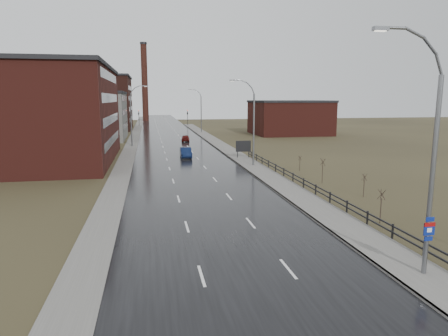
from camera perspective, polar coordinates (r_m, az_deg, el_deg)
name	(u,v)px	position (r m, az deg, el deg)	size (l,w,h in m)	color
ground	(268,314)	(17.93, 6.32, -19.98)	(320.00, 320.00, 0.00)	#2D2819
road	(175,147)	(75.51, -6.97, 3.05)	(14.00, 300.00, 0.06)	black
sidewalk_right	(254,167)	(52.33, 4.27, 0.14)	(3.20, 180.00, 0.18)	#595651
curb_right	(242,167)	(51.96, 2.65, 0.09)	(0.16, 180.00, 0.18)	slate
sidewalk_left	(131,147)	(75.45, -13.20, 2.88)	(2.40, 260.00, 0.12)	#595651
warehouse_near	(30,114)	(62.07, -26.02, 6.90)	(22.44, 28.56, 13.50)	#471914
warehouse_mid	(88,115)	(93.87, -18.87, 7.12)	(16.32, 20.40, 10.50)	slate
warehouse_far	(85,103)	(124.21, -19.29, 8.80)	(26.52, 24.48, 15.50)	#331611
building_right	(290,117)	(103.07, 9.35, 7.16)	(18.36, 16.32, 8.50)	#471914
smokestack	(145,82)	(164.98, -11.27, 11.97)	(2.70, 2.70, 30.70)	#331611
streetlight_main	(428,159)	(21.54, 27.12, 1.19)	(3.91, 0.29, 12.11)	slate
streetlight_right_mid	(252,122)	(52.61, 3.96, 6.50)	(3.36, 0.28, 11.35)	slate
streetlight_left	(133,115)	(76.97, -12.93, 7.34)	(3.36, 0.28, 11.35)	slate
streetlight_right_far	(200,111)	(105.71, -3.45, 8.19)	(3.36, 0.28, 11.35)	slate
guardrail	(319,190)	(37.28, 13.39, -3.10)	(0.10, 53.05, 1.10)	black
shrub_c	(381,205)	(30.92, 21.52, -5.00)	(0.60, 0.63, 2.52)	#382D23
shrub_d	(364,185)	(38.68, 19.38, -2.26)	(0.52, 0.55, 2.18)	#382D23
shrub_e	(323,170)	(43.65, 13.90, -0.28)	(0.63, 0.67, 2.69)	#382D23
shrub_f	(300,163)	(50.71, 10.78, 0.74)	(0.46, 0.48, 1.90)	#382D23
billboard	(243,147)	(59.99, 2.77, 3.06)	(2.32, 0.17, 2.71)	black
traffic_light_left	(139,112)	(134.96, -12.09, 7.82)	(0.58, 2.73, 5.30)	black
traffic_light_right	(187,112)	(135.51, -5.25, 8.01)	(0.58, 2.73, 5.30)	black
car_near	(186,153)	(60.98, -5.49, 2.15)	(1.62, 4.65, 1.53)	#0B1637
car_far	(185,138)	(84.35, -5.53, 4.24)	(1.66, 4.14, 1.41)	#460D0B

